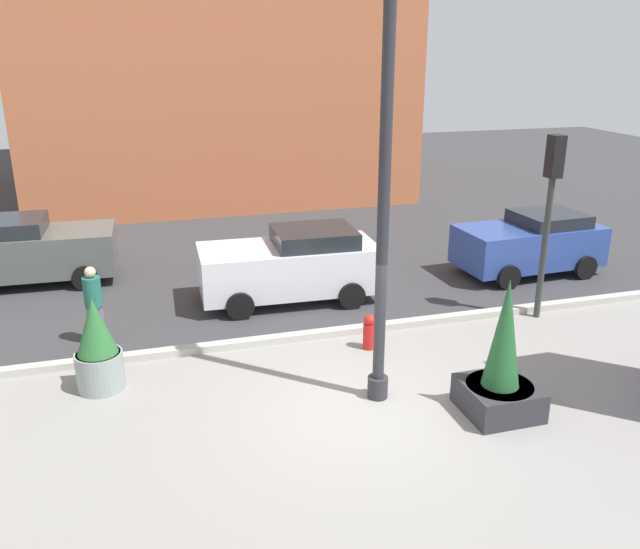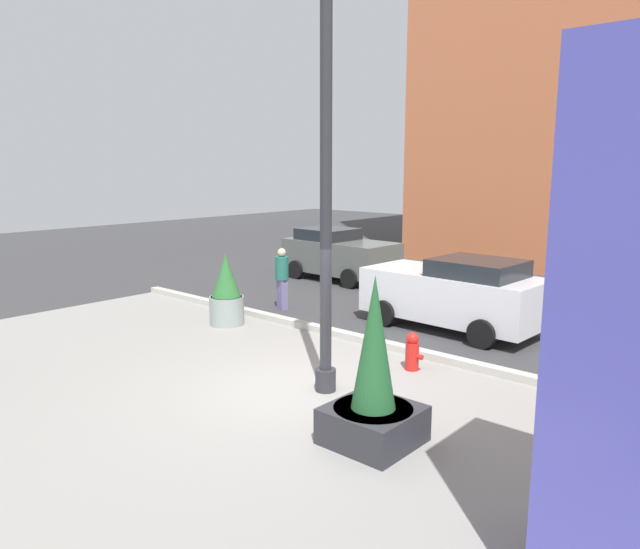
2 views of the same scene
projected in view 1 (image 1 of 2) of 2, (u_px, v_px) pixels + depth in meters
ground_plane at (303, 322)px, 14.83m from camera, size 60.00×60.00×0.00m
plaza_pavement at (412, 483)px, 9.40m from camera, size 18.00×10.00×0.02m
curb_strip at (314, 335)px, 14.01m from camera, size 18.00×0.24×0.16m
lamp_post at (384, 203)px, 10.53m from camera, size 0.44×0.44×7.21m
potted_plant_near_right at (501, 367)px, 10.94m from camera, size 1.19×1.19×2.42m
potted_plant_mid_plaza at (97, 348)px, 11.73m from camera, size 0.85×0.85×1.76m
fire_hydrant at (370, 332)px, 13.44m from camera, size 0.36×0.26×0.75m
traffic_light_corner at (550, 197)px, 14.21m from camera, size 0.28×0.42×4.13m
car_passing_lane at (33, 250)px, 17.09m from camera, size 4.03×2.22×1.74m
car_intersection at (292, 265)px, 15.91m from camera, size 4.33×2.21×1.75m
car_far_lane at (530, 243)px, 17.78m from camera, size 3.91×2.16×1.66m
pedestrian_on_sidewalk at (94, 301)px, 13.50m from camera, size 0.44×0.44×1.69m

